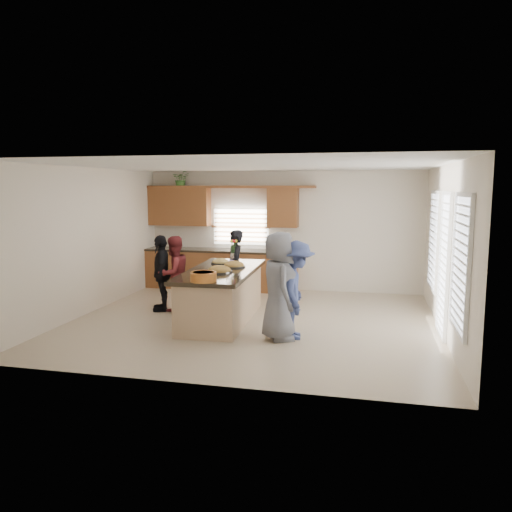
% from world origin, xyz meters
% --- Properties ---
extents(floor, '(6.50, 6.50, 0.00)m').
position_xyz_m(floor, '(0.00, 0.00, 0.00)').
color(floor, tan).
rests_on(floor, ground).
extents(room_shell, '(6.52, 6.02, 2.81)m').
position_xyz_m(room_shell, '(0.00, 0.00, 1.90)').
color(room_shell, silver).
rests_on(room_shell, ground).
extents(back_cabinetry, '(4.08, 0.66, 2.46)m').
position_xyz_m(back_cabinetry, '(-1.47, 2.73, 0.91)').
color(back_cabinetry, brown).
rests_on(back_cabinetry, ground).
extents(right_wall_glazing, '(0.06, 4.00, 2.25)m').
position_xyz_m(right_wall_glazing, '(3.22, -0.13, 1.34)').
color(right_wall_glazing, white).
rests_on(right_wall_glazing, ground).
extents(island, '(1.25, 2.74, 0.95)m').
position_xyz_m(island, '(-0.57, -0.07, 0.45)').
color(island, tan).
rests_on(island, ground).
extents(platter_front, '(0.46, 0.46, 0.19)m').
position_xyz_m(platter_front, '(-0.52, -0.38, 0.98)').
color(platter_front, black).
rests_on(platter_front, island).
extents(platter_mid, '(0.42, 0.42, 0.17)m').
position_xyz_m(platter_mid, '(-0.42, 0.25, 0.98)').
color(platter_mid, black).
rests_on(platter_mid, island).
extents(platter_back, '(0.36, 0.36, 0.15)m').
position_xyz_m(platter_back, '(-0.79, 0.58, 0.98)').
color(platter_back, black).
rests_on(platter_back, island).
extents(salad_bowl, '(0.42, 0.42, 0.15)m').
position_xyz_m(salad_bowl, '(-0.51, -1.24, 1.03)').
color(salad_bowl, '#BF6623').
rests_on(salad_bowl, island).
extents(clear_cup, '(0.07, 0.07, 0.10)m').
position_xyz_m(clear_cup, '(-0.19, -0.96, 1.00)').
color(clear_cup, white).
rests_on(clear_cup, island).
extents(plate_stack, '(0.19, 0.19, 0.05)m').
position_xyz_m(plate_stack, '(-0.64, 0.69, 0.97)').
color(plate_stack, '#A97EB7').
rests_on(plate_stack, island).
extents(flower_vase, '(0.14, 0.14, 0.43)m').
position_xyz_m(flower_vase, '(-0.63, 0.98, 1.17)').
color(flower_vase, silver).
rests_on(flower_vase, island).
extents(potted_plant, '(0.48, 0.44, 0.44)m').
position_xyz_m(potted_plant, '(-2.44, 2.82, 2.62)').
color(potted_plant, '#417930').
rests_on(potted_plant, back_cabinetry).
extents(woman_left_back, '(0.56, 0.67, 1.56)m').
position_xyz_m(woman_left_back, '(-0.65, 1.12, 0.78)').
color(woman_left_back, black).
rests_on(woman_left_back, ground).
extents(woman_left_mid, '(0.82, 0.89, 1.48)m').
position_xyz_m(woman_left_mid, '(-1.71, 0.45, 0.74)').
color(woman_left_mid, maroon).
rests_on(woman_left_mid, ground).
extents(woman_left_front, '(0.65, 0.95, 1.50)m').
position_xyz_m(woman_left_front, '(-1.94, 0.40, 0.75)').
color(woman_left_front, black).
rests_on(woman_left_front, ground).
extents(woman_right_back, '(0.70, 1.08, 1.58)m').
position_xyz_m(woman_right_back, '(0.90, -0.81, 0.79)').
color(woman_right_back, '#38467B').
rests_on(woman_right_back, ground).
extents(woman_right_front, '(0.83, 0.99, 1.73)m').
position_xyz_m(woman_right_front, '(0.64, -0.93, 0.87)').
color(woman_right_front, slate).
rests_on(woman_right_front, ground).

